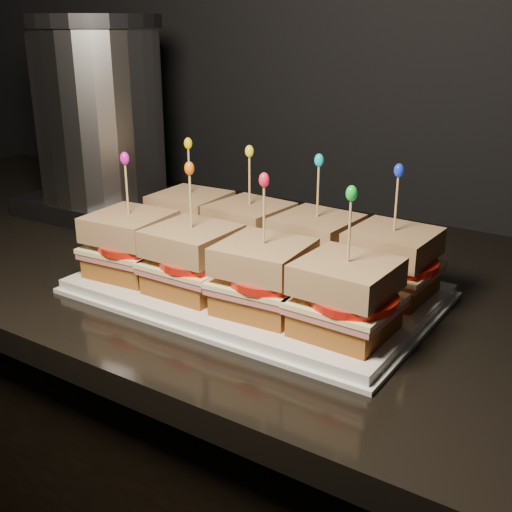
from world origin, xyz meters
The scene contains 63 objects.
granite_slab centered at (-0.28, 1.66, 0.86)m, with size 2.58×0.70×0.03m, color black.
platter centered at (-0.51, 1.56, 0.89)m, with size 0.45×0.28×0.02m, color white.
platter_rim centered at (-0.51, 1.56, 0.89)m, with size 0.46×0.29×0.01m, color white.
sandwich_0_bread_bot centered at (-0.67, 1.62, 0.91)m, with size 0.10×0.10×0.03m, color brown.
sandwich_0_ham centered at (-0.67, 1.62, 0.93)m, with size 0.11×0.10×0.01m, color #B86158.
sandwich_0_cheese centered at (-0.67, 1.62, 0.94)m, with size 0.11×0.10×0.01m, color #FDF5A7.
sandwich_0_tomato centered at (-0.66, 1.62, 0.95)m, with size 0.10×0.10×0.01m, color red.
sandwich_0_bread_top centered at (-0.67, 1.62, 0.97)m, with size 0.10×0.10×0.03m, color brown.
sandwich_0_pick centered at (-0.67, 1.62, 1.01)m, with size 0.00×0.00×0.09m, color tan.
sandwich_0_frill centered at (-0.67, 1.62, 1.06)m, with size 0.01×0.01×0.02m, color #F0DB01.
sandwich_1_bread_bot centered at (-0.56, 1.62, 0.91)m, with size 0.10×0.10×0.03m, color brown.
sandwich_1_ham centered at (-0.56, 1.62, 0.93)m, with size 0.11×0.10×0.01m, color #B86158.
sandwich_1_cheese centered at (-0.56, 1.62, 0.94)m, with size 0.11×0.10×0.01m, color #FDF5A7.
sandwich_1_tomato centered at (-0.55, 1.62, 0.95)m, with size 0.10×0.10×0.01m, color red.
sandwich_1_bread_top centered at (-0.56, 1.62, 0.97)m, with size 0.10×0.10×0.03m, color brown.
sandwich_1_pick centered at (-0.56, 1.62, 1.01)m, with size 0.00×0.00×0.09m, color tan.
sandwich_1_frill centered at (-0.56, 1.62, 1.06)m, with size 0.01×0.01×0.02m, color yellow.
sandwich_2_bread_bot centered at (-0.46, 1.62, 0.91)m, with size 0.10×0.10×0.03m, color brown.
sandwich_2_ham centered at (-0.46, 1.62, 0.93)m, with size 0.11×0.10×0.01m, color #B86158.
sandwich_2_cheese centered at (-0.46, 1.62, 0.94)m, with size 0.11×0.10×0.01m, color #FDF5A7.
sandwich_2_tomato centered at (-0.44, 1.62, 0.95)m, with size 0.10×0.10×0.01m, color red.
sandwich_2_bread_top centered at (-0.46, 1.62, 0.97)m, with size 0.10×0.10×0.03m, color brown.
sandwich_2_pick centered at (-0.46, 1.62, 1.01)m, with size 0.00×0.00×0.09m, color tan.
sandwich_2_frill centered at (-0.46, 1.62, 1.06)m, with size 0.01×0.01×0.02m, color #0DB4C7.
sandwich_3_bread_bot centered at (-0.35, 1.62, 0.91)m, with size 0.10×0.10×0.03m, color brown.
sandwich_3_ham centered at (-0.35, 1.62, 0.93)m, with size 0.11×0.10×0.01m, color #B86158.
sandwich_3_cheese centered at (-0.35, 1.62, 0.94)m, with size 0.11×0.10×0.01m, color #FDF5A7.
sandwich_3_tomato centered at (-0.34, 1.62, 0.95)m, with size 0.10×0.10×0.01m, color red.
sandwich_3_bread_top centered at (-0.35, 1.62, 0.97)m, with size 0.10×0.10×0.03m, color brown.
sandwich_3_pick centered at (-0.35, 1.62, 1.01)m, with size 0.00×0.00×0.09m, color tan.
sandwich_3_frill centered at (-0.35, 1.62, 1.06)m, with size 0.01×0.01×0.02m, color #142ECF.
sandwich_4_bread_bot centered at (-0.67, 1.50, 0.91)m, with size 0.10×0.10×0.03m, color brown.
sandwich_4_ham centered at (-0.67, 1.50, 0.93)m, with size 0.11×0.10×0.01m, color #B86158.
sandwich_4_cheese centered at (-0.67, 1.50, 0.94)m, with size 0.11×0.10×0.01m, color #FDF5A7.
sandwich_4_tomato centered at (-0.66, 1.49, 0.95)m, with size 0.10×0.10×0.01m, color red.
sandwich_4_bread_top centered at (-0.67, 1.50, 0.97)m, with size 0.10×0.10×0.03m, color brown.
sandwich_4_pick centered at (-0.67, 1.50, 1.01)m, with size 0.00×0.00×0.09m, color tan.
sandwich_4_frill centered at (-0.67, 1.50, 1.06)m, with size 0.01×0.01×0.02m, color #CE0FB2.
sandwich_5_bread_bot centered at (-0.56, 1.50, 0.91)m, with size 0.10×0.10×0.03m, color brown.
sandwich_5_ham centered at (-0.56, 1.50, 0.93)m, with size 0.11×0.10×0.01m, color #B86158.
sandwich_5_cheese centered at (-0.56, 1.50, 0.94)m, with size 0.11×0.10×0.01m, color #FDF5A7.
sandwich_5_tomato centered at (-0.55, 1.49, 0.95)m, with size 0.10×0.10×0.01m, color red.
sandwich_5_bread_top centered at (-0.56, 1.50, 0.97)m, with size 0.10×0.10×0.03m, color brown.
sandwich_5_pick centered at (-0.56, 1.50, 1.01)m, with size 0.00×0.00×0.09m, color tan.
sandwich_5_frill centered at (-0.56, 1.50, 1.06)m, with size 0.01×0.01×0.02m, color #EB5E09.
sandwich_6_bread_bot centered at (-0.46, 1.50, 0.91)m, with size 0.10×0.10×0.03m, color brown.
sandwich_6_ham centered at (-0.46, 1.50, 0.93)m, with size 0.11×0.10×0.01m, color #B86158.
sandwich_6_cheese centered at (-0.46, 1.50, 0.94)m, with size 0.11×0.10×0.01m, color #FDF5A7.
sandwich_6_tomato centered at (-0.44, 1.49, 0.95)m, with size 0.10×0.10×0.01m, color red.
sandwich_6_bread_top centered at (-0.46, 1.50, 0.97)m, with size 0.10×0.10×0.03m, color brown.
sandwich_6_pick centered at (-0.46, 1.50, 1.01)m, with size 0.00×0.00×0.09m, color tan.
sandwich_6_frill centered at (-0.46, 1.50, 1.06)m, with size 0.01×0.01×0.02m, color #E81C3F.
sandwich_7_bread_bot centered at (-0.35, 1.50, 0.91)m, with size 0.10×0.10×0.03m, color brown.
sandwich_7_ham centered at (-0.35, 1.50, 0.93)m, with size 0.11×0.10×0.01m, color #B86158.
sandwich_7_cheese centered at (-0.35, 1.50, 0.94)m, with size 0.11×0.10×0.01m, color #FDF5A7.
sandwich_7_tomato centered at (-0.34, 1.49, 0.95)m, with size 0.10×0.10×0.01m, color red.
sandwich_7_bread_top centered at (-0.35, 1.50, 0.97)m, with size 0.10×0.10×0.03m, color brown.
sandwich_7_pick centered at (-0.35, 1.50, 1.01)m, with size 0.00×0.00×0.09m, color tan.
sandwich_7_frill centered at (-0.35, 1.50, 1.06)m, with size 0.01×0.01×0.02m, color green.
appliance_base centered at (-0.96, 1.73, 0.90)m, with size 0.27×0.23×0.03m, color #262628.
appliance_body centered at (-0.96, 1.73, 1.06)m, with size 0.23×0.23×0.30m, color silver.
appliance_lid centered at (-0.96, 1.73, 1.22)m, with size 0.24×0.24×0.02m, color #262628.
appliance centered at (-0.96, 1.73, 1.06)m, with size 0.27×0.23×0.35m, color silver, non-canonical shape.
Camera 1 is at (-0.08, 0.91, 1.22)m, focal length 45.00 mm.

